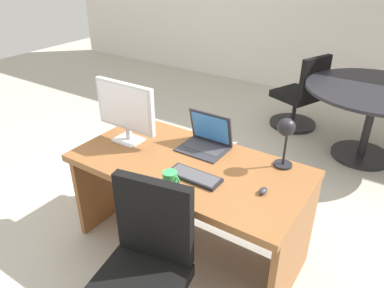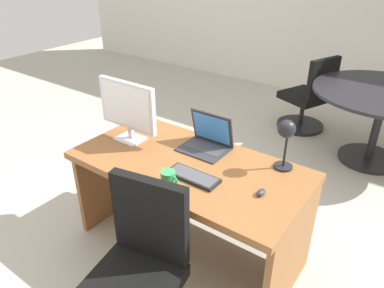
{
  "view_description": "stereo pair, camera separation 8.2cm",
  "coord_description": "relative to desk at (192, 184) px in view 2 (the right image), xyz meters",
  "views": [
    {
      "loc": [
        1.14,
        -1.68,
        1.96
      ],
      "look_at": [
        0.0,
        0.04,
        0.85
      ],
      "focal_mm": 34.11,
      "sensor_mm": 36.0,
      "label": 1
    },
    {
      "loc": [
        1.21,
        -1.63,
        1.96
      ],
      "look_at": [
        0.0,
        0.04,
        0.85
      ],
      "focal_mm": 34.11,
      "sensor_mm": 36.0,
      "label": 2
    }
  ],
  "objects": [
    {
      "name": "keyboard",
      "position": [
        0.13,
        -0.17,
        0.2
      ],
      "size": [
        0.34,
        0.13,
        0.02
      ],
      "color": "black",
      "rests_on": "desk"
    },
    {
      "name": "monitor",
      "position": [
        -0.54,
        -0.03,
        0.44
      ],
      "size": [
        0.49,
        0.16,
        0.44
      ],
      "color": "silver",
      "rests_on": "desk"
    },
    {
      "name": "office_chair",
      "position": [
        0.17,
        -0.73,
        -0.16
      ],
      "size": [
        0.56,
        0.57,
        0.94
      ],
      "color": "black",
      "rests_on": "ground"
    },
    {
      "name": "coffee_mug",
      "position": [
        0.05,
        -0.31,
        0.24
      ],
      "size": [
        0.11,
        0.09,
        0.09
      ],
      "color": "green",
      "rests_on": "desk"
    },
    {
      "name": "ground",
      "position": [
        0.0,
        1.46,
        -0.53
      ],
      "size": [
        12.0,
        12.0,
        0.0
      ],
      "primitive_type": "plane",
      "color": "#B7B2A3"
    },
    {
      "name": "meeting_chair_near",
      "position": [
        -0.04,
        2.39,
        -0.17
      ],
      "size": [
        0.61,
        0.6,
        0.9
      ],
      "color": "black",
      "rests_on": "ground"
    },
    {
      "name": "desk_lamp",
      "position": [
        0.52,
        0.24,
        0.44
      ],
      "size": [
        0.12,
        0.15,
        0.34
      ],
      "color": "black",
      "rests_on": "desk"
    },
    {
      "name": "mouse",
      "position": [
        0.54,
        -0.08,
        0.21
      ],
      "size": [
        0.04,
        0.07,
        0.03
      ],
      "color": "#2D2D33",
      "rests_on": "desk"
    },
    {
      "name": "laptop",
      "position": [
        -0.01,
        0.21,
        0.27
      ],
      "size": [
        0.32,
        0.26,
        0.25
      ],
      "color": "#2D2D33",
      "rests_on": "desk"
    },
    {
      "name": "desk",
      "position": [
        0.0,
        0.0,
        0.0
      ],
      "size": [
        1.55,
        0.79,
        0.73
      ],
      "color": "brown",
      "rests_on": "ground"
    },
    {
      "name": "meeting_table",
      "position": [
        0.78,
        2.06,
        0.05
      ],
      "size": [
        1.34,
        1.34,
        0.76
      ],
      "color": "black",
      "rests_on": "ground"
    }
  ]
}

